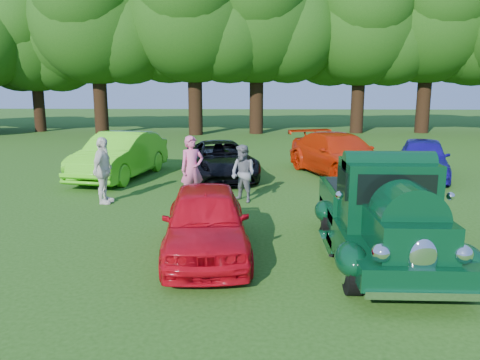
{
  "coord_description": "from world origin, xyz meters",
  "views": [
    {
      "loc": [
        -0.74,
        -9.17,
        3.33
      ],
      "look_at": [
        -1.18,
        1.88,
        1.1
      ],
      "focal_mm": 35.0,
      "sensor_mm": 36.0,
      "label": 1
    }
  ],
  "objects_px": {
    "spectator_pink": "(192,169)",
    "spectator_grey": "(243,174)",
    "back_car_orange": "(339,155)",
    "spectator_white": "(103,171)",
    "red_convertible": "(206,221)",
    "hero_pickup": "(382,216)",
    "back_car_lime": "(120,155)",
    "back_car_black": "(220,160)",
    "back_car_blue": "(423,158)"
  },
  "relations": [
    {
      "from": "back_car_orange",
      "to": "spectator_grey",
      "type": "bearing_deg",
      "value": -149.5
    },
    {
      "from": "hero_pickup",
      "to": "spectator_grey",
      "type": "height_order",
      "value": "hero_pickup"
    },
    {
      "from": "spectator_pink",
      "to": "spectator_white",
      "type": "distance_m",
      "value": 2.54
    },
    {
      "from": "hero_pickup",
      "to": "back_car_orange",
      "type": "height_order",
      "value": "hero_pickup"
    },
    {
      "from": "back_car_black",
      "to": "back_car_blue",
      "type": "relative_size",
      "value": 1.12
    },
    {
      "from": "red_convertible",
      "to": "spectator_pink",
      "type": "distance_m",
      "value": 4.39
    },
    {
      "from": "red_convertible",
      "to": "back_car_lime",
      "type": "height_order",
      "value": "back_car_lime"
    },
    {
      "from": "back_car_orange",
      "to": "back_car_lime",
      "type": "bearing_deg",
      "value": 165.52
    },
    {
      "from": "back_car_orange",
      "to": "spectator_grey",
      "type": "height_order",
      "value": "spectator_grey"
    },
    {
      "from": "back_car_black",
      "to": "spectator_white",
      "type": "bearing_deg",
      "value": -140.67
    },
    {
      "from": "back_car_lime",
      "to": "back_car_orange",
      "type": "xyz_separation_m",
      "value": [
        8.1,
        0.8,
        -0.04
      ]
    },
    {
      "from": "hero_pickup",
      "to": "back_car_black",
      "type": "height_order",
      "value": "hero_pickup"
    },
    {
      "from": "red_convertible",
      "to": "spectator_white",
      "type": "bearing_deg",
      "value": 123.83
    },
    {
      "from": "red_convertible",
      "to": "back_car_blue",
      "type": "xyz_separation_m",
      "value": [
        7.08,
        8.3,
        0.04
      ]
    },
    {
      "from": "back_car_black",
      "to": "spectator_pink",
      "type": "distance_m",
      "value": 3.73
    },
    {
      "from": "hero_pickup",
      "to": "spectator_pink",
      "type": "relative_size",
      "value": 2.6
    },
    {
      "from": "back_car_black",
      "to": "back_car_blue",
      "type": "height_order",
      "value": "back_car_blue"
    },
    {
      "from": "back_car_orange",
      "to": "spectator_white",
      "type": "distance_m",
      "value": 8.76
    },
    {
      "from": "back_car_lime",
      "to": "spectator_grey",
      "type": "height_order",
      "value": "spectator_grey"
    },
    {
      "from": "back_car_black",
      "to": "spectator_pink",
      "type": "xyz_separation_m",
      "value": [
        -0.52,
        -3.68,
        0.29
      ]
    },
    {
      "from": "spectator_pink",
      "to": "spectator_grey",
      "type": "relative_size",
      "value": 1.16
    },
    {
      "from": "red_convertible",
      "to": "spectator_grey",
      "type": "distance_m",
      "value": 4.39
    },
    {
      "from": "back_car_blue",
      "to": "back_car_orange",
      "type": "bearing_deg",
      "value": -168.73
    },
    {
      "from": "hero_pickup",
      "to": "back_car_orange",
      "type": "xyz_separation_m",
      "value": [
        0.63,
        8.66,
        -0.06
      ]
    },
    {
      "from": "back_car_lime",
      "to": "back_car_orange",
      "type": "bearing_deg",
      "value": 15.4
    },
    {
      "from": "spectator_white",
      "to": "back_car_lime",
      "type": "bearing_deg",
      "value": 13.53
    },
    {
      "from": "back_car_lime",
      "to": "back_car_blue",
      "type": "relative_size",
      "value": 1.18
    },
    {
      "from": "spectator_white",
      "to": "red_convertible",
      "type": "bearing_deg",
      "value": -135.62
    },
    {
      "from": "back_car_lime",
      "to": "back_car_blue",
      "type": "distance_m",
      "value": 11.11
    },
    {
      "from": "spectator_pink",
      "to": "red_convertible",
      "type": "bearing_deg",
      "value": -108.04
    },
    {
      "from": "back_car_black",
      "to": "spectator_grey",
      "type": "xyz_separation_m",
      "value": [
        0.95,
        -3.63,
        0.16
      ]
    },
    {
      "from": "hero_pickup",
      "to": "spectator_white",
      "type": "distance_m",
      "value": 7.98
    },
    {
      "from": "back_car_blue",
      "to": "spectator_white",
      "type": "distance_m",
      "value": 11.32
    },
    {
      "from": "spectator_pink",
      "to": "spectator_white",
      "type": "bearing_deg",
      "value": 156.59
    },
    {
      "from": "hero_pickup",
      "to": "spectator_white",
      "type": "xyz_separation_m",
      "value": [
        -6.85,
        4.09,
        0.11
      ]
    },
    {
      "from": "back_car_orange",
      "to": "spectator_pink",
      "type": "distance_m",
      "value": 6.56
    },
    {
      "from": "hero_pickup",
      "to": "spectator_pink",
      "type": "xyz_separation_m",
      "value": [
        -4.33,
        4.36,
        0.11
      ]
    },
    {
      "from": "spectator_pink",
      "to": "back_car_black",
      "type": "bearing_deg",
      "value": 52.34
    },
    {
      "from": "red_convertible",
      "to": "spectator_grey",
      "type": "relative_size",
      "value": 2.43
    },
    {
      "from": "red_convertible",
      "to": "back_car_lime",
      "type": "relative_size",
      "value": 0.8
    },
    {
      "from": "back_car_black",
      "to": "back_car_blue",
      "type": "xyz_separation_m",
      "value": [
        7.44,
        0.33,
        0.06
      ]
    },
    {
      "from": "hero_pickup",
      "to": "back_car_blue",
      "type": "relative_size",
      "value": 1.17
    },
    {
      "from": "hero_pickup",
      "to": "spectator_grey",
      "type": "bearing_deg",
      "value": 122.88
    },
    {
      "from": "back_car_blue",
      "to": "spectator_grey",
      "type": "bearing_deg",
      "value": -131.91
    },
    {
      "from": "spectator_grey",
      "to": "red_convertible",
      "type": "bearing_deg",
      "value": -57.55
    },
    {
      "from": "hero_pickup",
      "to": "back_car_black",
      "type": "xyz_separation_m",
      "value": [
        -3.81,
        8.05,
        -0.18
      ]
    },
    {
      "from": "spectator_pink",
      "to": "spectator_grey",
      "type": "distance_m",
      "value": 1.48
    },
    {
      "from": "spectator_pink",
      "to": "spectator_white",
      "type": "height_order",
      "value": "spectator_pink"
    },
    {
      "from": "hero_pickup",
      "to": "red_convertible",
      "type": "height_order",
      "value": "hero_pickup"
    },
    {
      "from": "back_car_lime",
      "to": "back_car_black",
      "type": "height_order",
      "value": "back_car_lime"
    }
  ]
}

